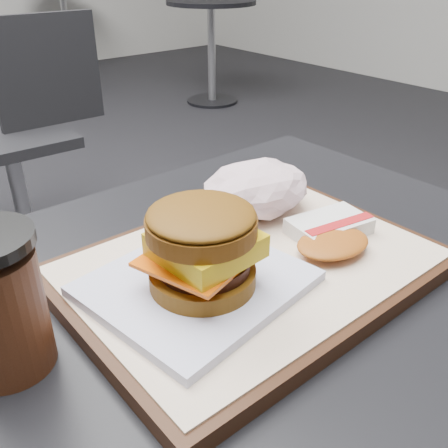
% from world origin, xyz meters
% --- Properties ---
extents(customer_table, '(0.80, 0.60, 0.77)m').
position_xyz_m(customer_table, '(0.00, 0.00, 0.58)').
color(customer_table, '#A5A5AA').
rests_on(customer_table, ground).
extents(serving_tray, '(0.38, 0.28, 0.02)m').
position_xyz_m(serving_tray, '(0.03, 0.01, 0.78)').
color(serving_tray, black).
rests_on(serving_tray, customer_table).
extents(breakfast_sandwich, '(0.21, 0.19, 0.09)m').
position_xyz_m(breakfast_sandwich, '(-0.04, -0.00, 0.83)').
color(breakfast_sandwich, white).
rests_on(breakfast_sandwich, serving_tray).
extents(hash_brown, '(0.13, 0.10, 0.02)m').
position_xyz_m(hash_brown, '(0.13, -0.02, 0.80)').
color(hash_brown, silver).
rests_on(hash_brown, serving_tray).
extents(crumpled_wrapper, '(0.14, 0.11, 0.06)m').
position_xyz_m(crumpled_wrapper, '(0.11, 0.08, 0.82)').
color(crumpled_wrapper, white).
rests_on(crumpled_wrapper, serving_tray).
extents(neighbor_chair, '(0.61, 0.44, 0.88)m').
position_xyz_m(neighbor_chair, '(0.31, 1.56, 0.51)').
color(neighbor_chair, '#A8A8AD').
rests_on(neighbor_chair, ground).
extents(bg_table_near, '(0.66, 0.66, 0.75)m').
position_xyz_m(bg_table_near, '(2.20, 2.80, 0.56)').
color(bg_table_near, black).
rests_on(bg_table_near, ground).
extents(bg_table_far, '(0.66, 0.66, 0.75)m').
position_xyz_m(bg_table_far, '(1.80, 4.50, 0.56)').
color(bg_table_far, black).
rests_on(bg_table_far, ground).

